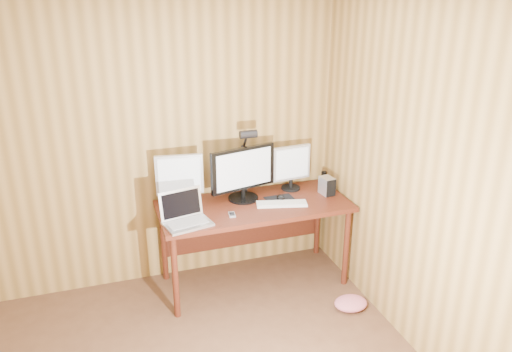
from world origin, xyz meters
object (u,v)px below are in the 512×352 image
monitor_right (291,166)px  hard_drive (327,186)px  speaker (324,178)px  desk (252,214)px  keyboard (282,204)px  laptop (185,215)px  desk_lamp (246,151)px  phone (232,215)px  mouse (281,197)px  monitor_left (179,178)px  monitor_center (243,173)px

monitor_right → hard_drive: size_ratio=2.62×
speaker → desk: bearing=-168.2°
keyboard → hard_drive: 0.47m
laptop → desk_lamp: (0.62, 0.39, 0.33)m
desk → phone: phone is taller
mouse → phone: mouse is taller
mouse → keyboard: bearing=-117.8°
keyboard → monitor_left: bearing=175.5°
keyboard → phone: bearing=-157.5°
monitor_left → desk: bearing=-2.6°
laptop → mouse: (0.86, 0.18, -0.04)m
monitor_left → monitor_center: bearing=2.1°
laptop → desk_lamp: size_ratio=0.62×
monitor_center → keyboard: (0.27, -0.22, -0.23)m
monitor_left → monitor_right: bearing=9.5°
desk → hard_drive: size_ratio=10.32×
laptop → desk_lamp: 0.81m
desk → keyboard: 0.30m
keyboard → desk_lamp: desk_lamp is taller
desk → monitor_center: 0.37m
monitor_center → laptop: (-0.56, -0.29, -0.18)m
laptop → monitor_right: bearing=7.5°
mouse → phone: 0.51m
phone → desk_lamp: size_ratio=0.16×
monitor_center → laptop: 0.66m
phone → desk: bearing=51.3°
laptop → mouse: 0.88m
desk → keyboard: size_ratio=3.65×
hard_drive → desk_lamp: desk_lamp is taller
keyboard → mouse: (0.03, 0.10, 0.01)m
hard_drive → monitor_center: bearing=163.6°
phone → keyboard: bearing=15.9°
desk → hard_drive: 0.71m
keyboard → mouse: bearing=88.5°
phone → desk_lamp: (0.24, 0.38, 0.39)m
monitor_left → monitor_right: size_ratio=1.08×
keyboard → mouse: size_ratio=4.21×
monitor_left → mouse: size_ratio=4.20×
desk → mouse: bearing=-14.2°
monitor_left → laptop: size_ratio=1.11×
keyboard → phone: (-0.45, -0.07, -0.00)m
hard_drive → phone: (-0.91, -0.16, -0.07)m
laptop → speaker: 1.43m
monitor_left → keyboard: (0.80, -0.27, -0.23)m
monitor_right → laptop: bearing=-165.5°
monitor_center → phone: (-0.18, -0.28, -0.24)m
speaker → desk_lamp: 0.82m
desk → phone: bearing=-136.3°
monitor_right → mouse: monitor_right is taller
speaker → laptop: bearing=-163.9°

